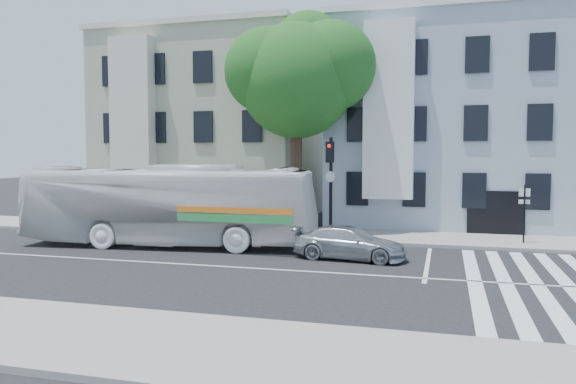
% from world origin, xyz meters
% --- Properties ---
extents(ground, '(120.00, 120.00, 0.00)m').
position_xyz_m(ground, '(0.00, 0.00, 0.00)').
color(ground, black).
rests_on(ground, ground).
extents(sidewalk_far, '(80.00, 4.00, 0.15)m').
position_xyz_m(sidewalk_far, '(0.00, 8.00, 0.07)').
color(sidewalk_far, gray).
rests_on(sidewalk_far, ground).
extents(sidewalk_near, '(80.00, 4.00, 0.15)m').
position_xyz_m(sidewalk_near, '(0.00, -8.00, 0.07)').
color(sidewalk_near, gray).
rests_on(sidewalk_near, ground).
extents(building_left, '(12.00, 10.00, 11.00)m').
position_xyz_m(building_left, '(-7.00, 15.00, 5.50)').
color(building_left, '#A4A68B').
rests_on(building_left, ground).
extents(building_right, '(12.00, 10.00, 11.00)m').
position_xyz_m(building_right, '(7.00, 15.00, 5.50)').
color(building_right, '#9DAFBB').
rests_on(building_right, ground).
extents(street_tree, '(7.30, 5.90, 11.10)m').
position_xyz_m(street_tree, '(0.06, 8.74, 7.83)').
color(street_tree, '#2D2116').
rests_on(street_tree, ground).
extents(bus, '(4.19, 12.82, 3.51)m').
position_xyz_m(bus, '(-4.33, 3.57, 1.75)').
color(bus, silver).
rests_on(bus, ground).
extents(sedan, '(2.17, 4.41, 1.23)m').
position_xyz_m(sedan, '(3.64, 2.60, 0.62)').
color(sedan, '#B2B5B9').
rests_on(sedan, ground).
extents(hedge, '(8.54, 1.87, 0.70)m').
position_xyz_m(hedge, '(-6.66, 6.30, 0.50)').
color(hedge, '#336821').
rests_on(hedge, sidewalk_far).
extents(traffic_signal, '(0.46, 0.55, 4.70)m').
position_xyz_m(traffic_signal, '(2.00, 7.03, 3.04)').
color(traffic_signal, black).
rests_on(traffic_signal, ground).
extents(far_sign_pole, '(0.45, 0.17, 2.51)m').
position_xyz_m(far_sign_pole, '(10.34, 7.54, 1.74)').
color(far_sign_pole, black).
rests_on(far_sign_pole, sidewalk_far).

